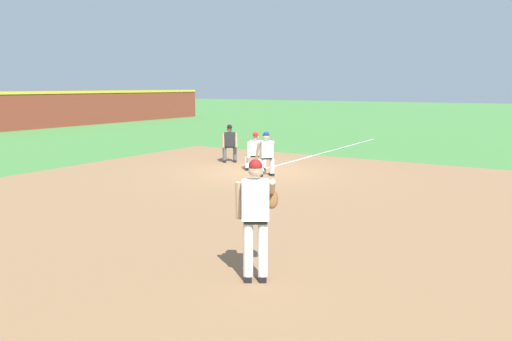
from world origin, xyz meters
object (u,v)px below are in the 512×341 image
Objects in this scene: baserunner at (266,152)px; umpire at (230,142)px; first_baseman at (256,150)px; first_base_bag at (257,170)px; baseball at (264,218)px; pitcher at (257,213)px.

baserunner is 1.00× the size of umpire.
first_baseman is 0.92× the size of umpire.
baseball is at bearing -146.99° from first_base_bag.
umpire is at bearing 57.94° from first_base_bag.
baseball is at bearing -140.39° from umpire.
first_base_bag is 5.14× the size of baseball.
baserunner reaches higher than baseball.
pitcher is at bearing -143.47° from umpire.
first_base_bag is 0.20× the size of pitcher.
pitcher is at bearing -148.36° from first_baseman.
first_baseman reaches higher than first_base_bag.
first_base_bag reaches higher than baseball.
first_baseman is at bearing 31.64° from pitcher.
umpire is at bearing 59.82° from first_baseman.
umpire is at bearing 39.61° from baseball.
first_base_bag is at bearing 50.05° from baserunner.
pitcher is (-8.36, -5.13, 1.01)m from first_base_bag.
baseball is 0.06× the size of first_baseman.
pitcher reaches higher than umpire.
first_baseman is (8.51, 5.24, -0.33)m from pitcher.
first_base_bag is at bearing -122.06° from umpire.
pitcher reaches higher than first_baseman.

